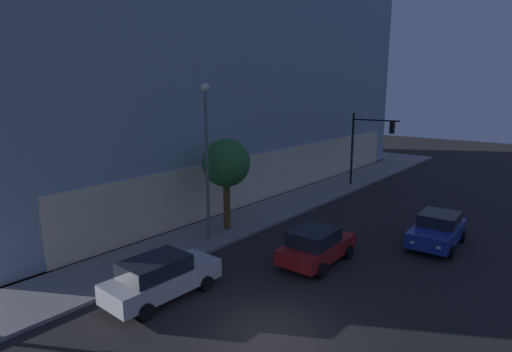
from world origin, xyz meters
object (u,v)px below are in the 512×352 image
Objects in this scene: car_silver at (161,277)px; car_blue at (437,230)px; sidewalk_tree at (226,164)px; car_red at (316,246)px; street_lamp_sidewalk at (206,144)px; modern_building at (184,51)px; traffic_light_far_corner at (367,139)px.

car_blue is (12.34, -6.66, -0.01)m from car_silver.
car_red is at bearing -96.84° from sidewalk_tree.
car_blue is (5.82, -3.69, -0.01)m from car_red.
car_blue is at bearing -32.37° from car_red.
street_lamp_sidewalk reaches higher than car_red.
car_silver is 1.07× the size of car_blue.
car_silver reaches higher than car_red.
car_blue is at bearing -28.34° from car_silver.
modern_building is 24.75m from car_blue.
modern_building is at bearing 56.00° from sidewalk_tree.
street_lamp_sidewalk is at bearing 101.08° from car_red.
car_blue is (6.95, -9.48, -4.34)m from street_lamp_sidewalk.
car_silver is at bearing -152.32° from street_lamp_sidewalk.
sidewalk_tree is 11.52m from car_blue.
car_red is (6.52, -2.97, 0.00)m from car_silver.
street_lamp_sidewalk is 1.85× the size of car_blue.
car_silver is 7.16m from car_red.
car_blue is at bearing -139.06° from traffic_light_far_corner.
modern_building is 9.29× the size of car_red.
modern_building is at bearing 45.04° from car_silver.
street_lamp_sidewalk is 1.57× the size of sidewalk_tree.
car_red reaches higher than car_blue.
modern_building is 4.90× the size of street_lamp_sidewalk.
car_silver is at bearing -155.96° from sidewalk_tree.
traffic_light_far_corner reaches higher than car_blue.
traffic_light_far_corner is 16.31m from car_red.
car_silver is 1.10× the size of car_red.
sidewalk_tree is at bearing -124.00° from modern_building.
sidewalk_tree is 6.94m from car_red.
traffic_light_far_corner is at bearing -66.19° from modern_building.
street_lamp_sidewalk is (-10.26, -12.85, -5.81)m from modern_building.
modern_building is 7.72× the size of sidewalk_tree.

